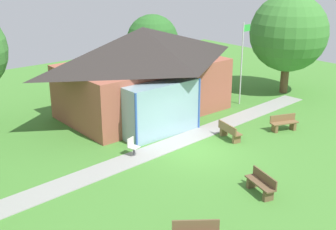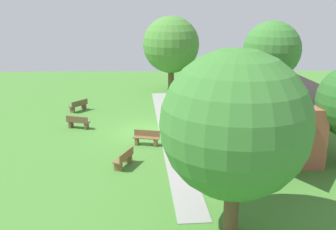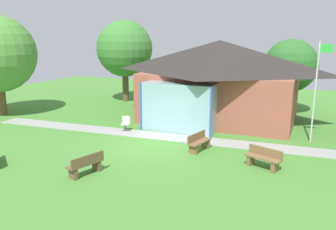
{
  "view_description": "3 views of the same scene",
  "coord_description": "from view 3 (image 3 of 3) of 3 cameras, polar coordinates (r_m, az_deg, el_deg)",
  "views": [
    {
      "loc": [
        -13.2,
        -13.54,
        8.51
      ],
      "look_at": [
        0.03,
        2.26,
        1.22
      ],
      "focal_mm": 47.01,
      "sensor_mm": 36.0,
      "label": 1
    },
    {
      "loc": [
        24.0,
        0.98,
        8.04
      ],
      "look_at": [
        0.42,
        1.38,
        1.24
      ],
      "focal_mm": 43.3,
      "sensor_mm": 36.0,
      "label": 2
    },
    {
      "loc": [
        7.06,
        -14.54,
        5.33
      ],
      "look_at": [
        0.08,
        1.46,
        1.23
      ],
      "focal_mm": 36.73,
      "sensor_mm": 36.0,
      "label": 3
    }
  ],
  "objects": [
    {
      "name": "ground_plane",
      "position": [
        17.02,
        -2.23,
        -5.05
      ],
      "size": [
        44.0,
        44.0,
        0.0
      ],
      "primitive_type": "plane",
      "color": "#478433"
    },
    {
      "name": "pavilion",
      "position": [
        21.5,
        8.18,
        5.81
      ],
      "size": [
        10.08,
        7.22,
        5.0
      ],
      "color": "#A35642",
      "rests_on": "ground_plane"
    },
    {
      "name": "footpath",
      "position": [
        18.32,
        -0.18,
        -3.65
      ],
      "size": [
        21.51,
        2.72,
        0.03
      ],
      "primitive_type": "cube",
      "rotation": [
        0.0,
        0.0,
        0.07
      ],
      "color": "#999993",
      "rests_on": "ground_plane"
    },
    {
      "name": "flagpole",
      "position": [
        18.37,
        23.4,
        4.21
      ],
      "size": [
        0.64,
        0.08,
        5.04
      ],
      "color": "silver",
      "rests_on": "ground_plane"
    },
    {
      "name": "bench_front_center",
      "position": [
        13.81,
        -13.46,
        -8.09
      ],
      "size": [
        0.85,
        1.56,
        0.84
      ],
      "rotation": [
        0.0,
        0.0,
        1.28
      ],
      "color": "brown",
      "rests_on": "ground_plane"
    },
    {
      "name": "bench_mid_right",
      "position": [
        14.63,
        15.54,
        -6.99
      ],
      "size": [
        1.56,
        0.95,
        0.84
      ],
      "rotation": [
        0.0,
        0.0,
        2.77
      ],
      "color": "brown",
      "rests_on": "ground_plane"
    },
    {
      "name": "bench_rear_near_path",
      "position": [
        16.2,
        5.15,
        -4.55
      ],
      "size": [
        0.76,
        1.56,
        0.84
      ],
      "rotation": [
        0.0,
        0.0,
        4.49
      ],
      "color": "brown",
      "rests_on": "ground_plane"
    },
    {
      "name": "patio_chair_west",
      "position": [
        19.46,
        -7.06,
        -1.51
      ],
      "size": [
        0.54,
        0.54,
        0.86
      ],
      "rotation": [
        0.0,
        0.0,
        3.42
      ],
      "color": "beige",
      "rests_on": "ground_plane"
    },
    {
      "name": "tree_behind_pavilion_left",
      "position": [
        28.02,
        -7.22,
        10.82
      ],
      "size": [
        4.44,
        4.44,
        6.45
      ],
      "color": "brown",
      "rests_on": "ground_plane"
    },
    {
      "name": "tree_behind_pavilion_right",
      "position": [
        24.92,
        19.65,
        7.68
      ],
      "size": [
        3.58,
        3.58,
        5.06
      ],
      "color": "brown",
      "rests_on": "ground_plane"
    }
  ]
}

